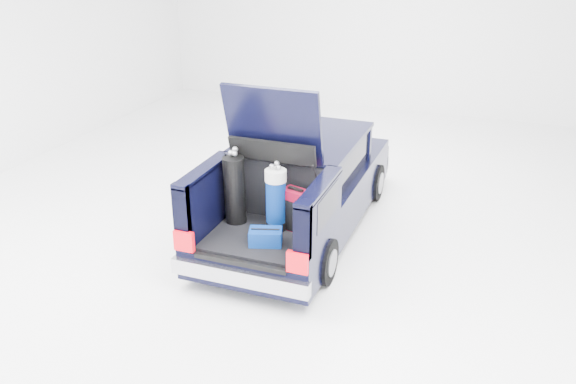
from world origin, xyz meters
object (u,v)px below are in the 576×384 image
at_px(red_suitcase, 295,210).
at_px(blue_duffel, 266,237).
at_px(car, 302,185).
at_px(blue_golf_bag, 276,199).
at_px(black_golf_bag, 235,189).

relative_size(red_suitcase, blue_duffel, 1.24).
height_order(car, blue_golf_bag, car).
height_order(red_suitcase, blue_golf_bag, blue_golf_bag).
bearing_deg(blue_duffel, red_suitcase, 50.57).
bearing_deg(black_golf_bag, blue_duffel, -34.52).
bearing_deg(blue_golf_bag, blue_duffel, -62.51).
xyz_separation_m(red_suitcase, black_golf_bag, (-0.82, -0.07, 0.19)).
bearing_deg(red_suitcase, black_golf_bag, -158.02).
bearing_deg(red_suitcase, blue_duffel, -95.09).
relative_size(blue_golf_bag, blue_duffel, 1.99).
bearing_deg(car, red_suitcase, -74.60).
distance_m(black_golf_bag, blue_golf_bag, 0.58).
xyz_separation_m(blue_golf_bag, blue_duffel, (0.03, -0.44, -0.33)).
bearing_deg(blue_duffel, blue_golf_bag, 76.73).
xyz_separation_m(car, blue_duffel, (0.14, -1.77, 0.03)).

